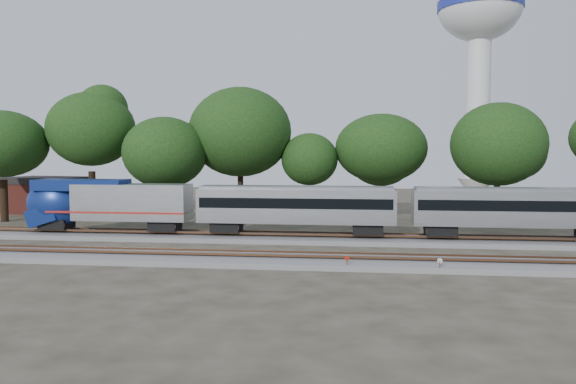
% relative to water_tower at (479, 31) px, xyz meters
% --- Properties ---
extents(ground, '(160.00, 160.00, 0.00)m').
position_rel_water_tower_xyz_m(ground, '(-22.79, -49.54, -26.65)').
color(ground, '#383328').
rests_on(ground, ground).
extents(track_far, '(160.00, 5.00, 0.73)m').
position_rel_water_tower_xyz_m(track_far, '(-22.79, -43.54, -26.44)').
color(track_far, slate).
rests_on(track_far, ground).
extents(track_near, '(160.00, 5.00, 0.73)m').
position_rel_water_tower_xyz_m(track_near, '(-22.79, -53.54, -26.44)').
color(track_near, slate).
rests_on(track_near, ground).
extents(switch_stand_red, '(0.30, 0.06, 0.96)m').
position_rel_water_tower_xyz_m(switch_stand_red, '(-19.44, -55.62, -26.04)').
color(switch_stand_red, '#512D19').
rests_on(switch_stand_red, ground).
extents(switch_stand_white, '(0.31, 0.16, 1.02)m').
position_rel_water_tower_xyz_m(switch_stand_white, '(-13.58, -55.91, -26.00)').
color(switch_stand_white, '#512D19').
rests_on(switch_stand_white, ground).
extents(switch_lever, '(0.52, 0.33, 0.30)m').
position_rel_water_tower_xyz_m(switch_lever, '(-14.38, -55.05, -26.50)').
color(switch_lever, '#512D19').
rests_on(switch_lever, ground).
extents(water_tower, '(12.99, 12.99, 35.97)m').
position_rel_water_tower_xyz_m(water_tower, '(0.00, 0.00, 0.00)').
color(water_tower, silver).
rests_on(water_tower, ground).
extents(brick_building, '(10.60, 8.33, 4.58)m').
position_rel_water_tower_xyz_m(brick_building, '(-58.64, -24.23, -24.34)').
color(brick_building, maroon).
rests_on(brick_building, ground).
extents(tree_0, '(8.81, 8.81, 12.42)m').
position_rel_water_tower_xyz_m(tree_0, '(-57.95, -33.85, -18.00)').
color(tree_0, black).
rests_on(tree_0, ground).
extents(tree_1, '(10.52, 10.52, 14.84)m').
position_rel_water_tower_xyz_m(tree_1, '(-48.79, -31.35, -16.31)').
color(tree_1, black).
rests_on(tree_1, ground).
extents(tree_2, '(7.85, 7.85, 11.06)m').
position_rel_water_tower_xyz_m(tree_2, '(-39.53, -33.09, -18.95)').
color(tree_2, black).
rests_on(tree_2, ground).
extents(tree_3, '(10.18, 10.18, 14.36)m').
position_rel_water_tower_xyz_m(tree_3, '(-32.00, -29.27, -16.64)').
color(tree_3, black).
rests_on(tree_3, ground).
extents(tree_4, '(7.07, 7.07, 9.97)m').
position_rel_water_tower_xyz_m(tree_4, '(-24.11, -29.33, -19.72)').
color(tree_4, black).
rests_on(tree_4, ground).
extents(tree_5, '(8.32, 8.32, 11.73)m').
position_rel_water_tower_xyz_m(tree_5, '(-16.16, -28.18, -18.48)').
color(tree_5, black).
rests_on(tree_5, ground).
extents(tree_6, '(8.70, 8.70, 12.27)m').
position_rel_water_tower_xyz_m(tree_6, '(-4.25, -31.15, -18.11)').
color(tree_6, black).
rests_on(tree_6, ground).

